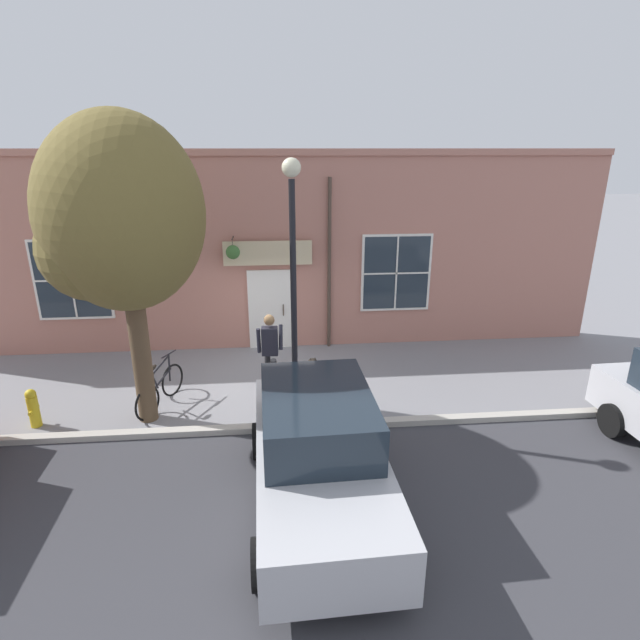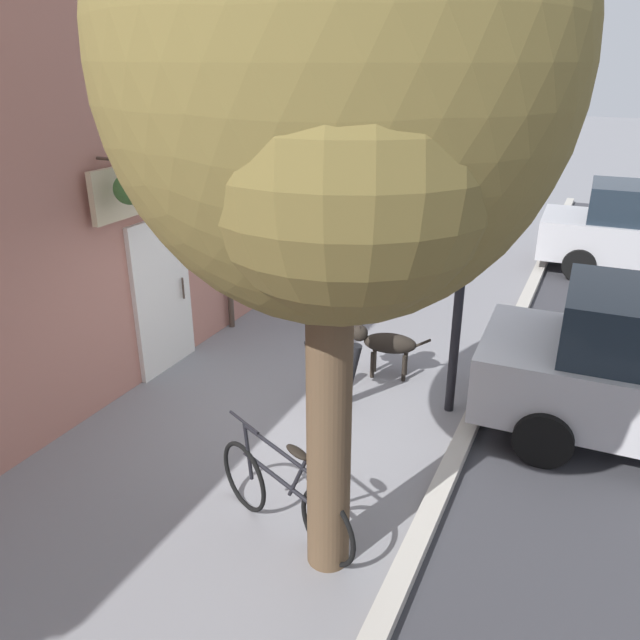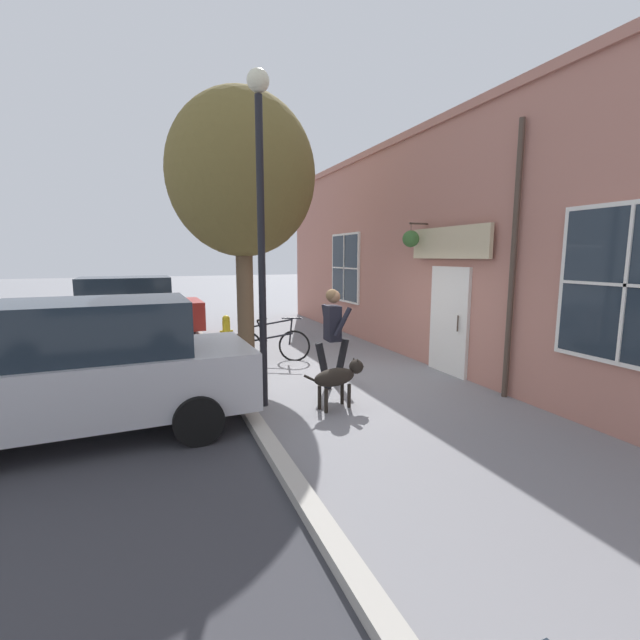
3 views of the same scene
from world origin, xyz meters
name	(u,v)px [view 2 (image 2 of 3)]	position (x,y,z in m)	size (l,w,h in m)	color
ground_plane	(296,412)	(0.00, 0.00, 0.00)	(90.00, 90.00, 0.00)	gray
storefront_facade	(121,190)	(-2.34, -0.01, 2.50)	(0.95, 18.00, 5.01)	#B27566
pedestrian_walking	(333,326)	(0.32, 0.36, 1.06)	(0.70, 0.56, 1.75)	black
dog_on_leash	(385,343)	(0.64, 1.34, 0.49)	(1.10, 0.43, 0.73)	black
street_tree_by_curb	(334,81)	(1.39, -2.10, 3.86)	(3.06, 2.76, 5.66)	brown
leaning_bicycle	(283,496)	(0.83, -1.88, 0.38)	(1.65, 0.64, 1.00)	black
street_lamp	(474,142)	(1.67, 0.84, 3.18)	(0.32, 0.32, 4.88)	black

